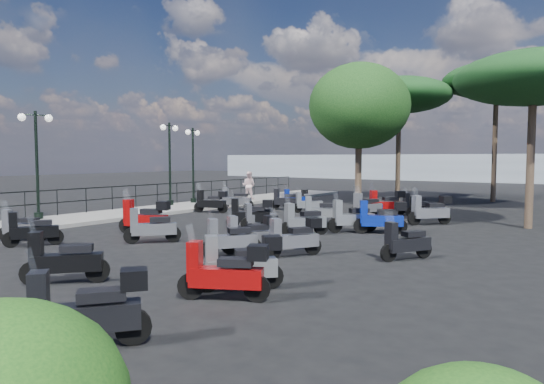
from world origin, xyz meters
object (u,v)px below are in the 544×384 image
Objects in this scene: scooter_1 at (22,227)px; scooter_19 at (294,238)px; scooter_16 at (367,206)px; scooter_10 at (286,200)px; scooter_18 at (225,273)px; scooter_22 at (366,207)px; lamp_post_2 at (193,160)px; scooter_4 at (235,200)px; scooter_14 at (303,221)px; scooter_13 at (151,228)px; scooter_8 at (259,217)px; scooter_9 at (251,214)px; scooter_5 at (295,198)px; pine_3 at (534,79)px; scooter_15 at (321,211)px; scooter_12 at (63,261)px; scooter_11 at (308,204)px; lamp_post_0 at (37,158)px; scooter_28 at (430,211)px; scooter_27 at (381,218)px; scooter_29 at (422,208)px; scooter_24 at (86,311)px; scooter_17 at (414,204)px; scooter_30 at (251,235)px; pine_0 at (497,81)px; scooter_7 at (32,231)px; scooter_21 at (351,218)px; broadleaf_tree at (359,106)px; pedestrian_far at (249,185)px; scooter_23 at (386,204)px; lamp_post_1 at (170,158)px; scooter_2 at (145,218)px; scooter_20 at (230,239)px; pine_2 at (399,96)px; scooter_25 at (241,264)px; scooter_26 at (405,243)px.

scooter_19 is at bearing -102.83° from scooter_1.
scooter_10 is at bearing 57.35° from scooter_16.
scooter_22 reaches higher than scooter_18.
lamp_post_2 reaches higher than scooter_4.
scooter_13 is at bearing 82.60° from scooter_14.
scooter_8 is 0.32m from scooter_9.
scooter_5 is 0.20× the size of pine_3.
scooter_4 is 1.15× the size of scooter_15.
scooter_9 is at bearing -144.63° from pine_3.
scooter_12 is (5.81, -2.18, 0.05)m from scooter_1.
lamp_post_0 is at bearing 98.26° from scooter_11.
scooter_18 is (9.64, -12.00, 0.02)m from scooter_4.
scooter_8 is 5.45m from scooter_22.
scooter_28 reaches higher than scooter_16.
scooter_15 is 0.90× the size of scooter_27.
scooter_8 is 7.70m from scooter_29.
scooter_24 reaches higher than scooter_15.
scooter_13 is at bearing -177.69° from scooter_4.
scooter_17 is 0.84× the size of scooter_30.
pine_0 reaches higher than scooter_11.
scooter_9 is at bearing 7.61° from scooter_18.
scooter_14 is 7.50m from scooter_18.
scooter_7 is 1.02× the size of scooter_21.
pedestrian_far is at bearing -160.83° from broadleaf_tree.
scooter_23 is (-2.56, 13.89, 0.04)m from scooter_18.
scooter_17 is at bearing 70.54° from lamp_post_0.
broadleaf_tree is (-3.21, 11.02, 4.90)m from scooter_14.
scooter_14 is 0.93× the size of scooter_22.
lamp_post_0 is 2.91× the size of scooter_7.
lamp_post_0 is 14.70m from scooter_23.
scooter_28 is 1.01× the size of scooter_30.
scooter_14 is (3.41, -5.99, 0.06)m from scooter_11.
lamp_post_1 is at bearing -5.27° from scooter_13.
scooter_7 is at bearing 92.80° from scooter_8.
scooter_18 is 1.07× the size of scooter_24.
scooter_2 reaches higher than scooter_4.
scooter_8 is 0.81× the size of scooter_22.
scooter_30 reaches higher than scooter_20.
broadleaf_tree reaches higher than scooter_29.
scooter_15 is at bearing -35.72° from scooter_24.
scooter_20 is 0.19× the size of pine_2.
lamp_post_0 reaches higher than scooter_11.
lamp_post_1 is 9.58m from scooter_15.
pine_3 is (8.20, -8.61, -0.90)m from pine_2.
scooter_25 is at bearing 135.79° from scooter_19.
scooter_15 is 7.02m from scooter_26.
scooter_11 is 0.89× the size of scooter_25.
scooter_9 is at bearing -10.44° from scooter_25.
scooter_13 is at bearing 40.47° from scooter_19.
scooter_8 is 0.83× the size of scooter_27.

